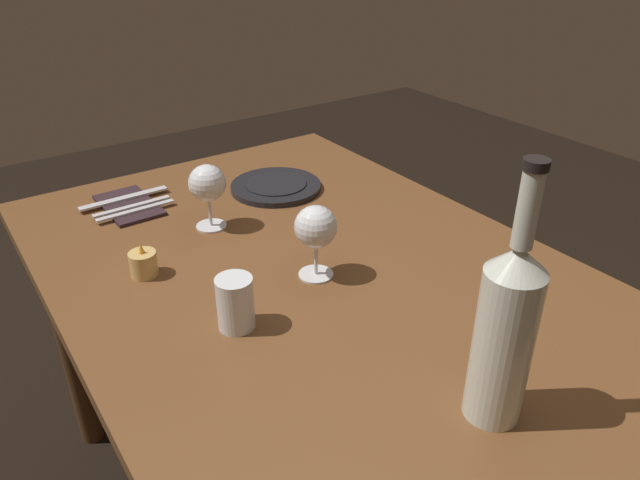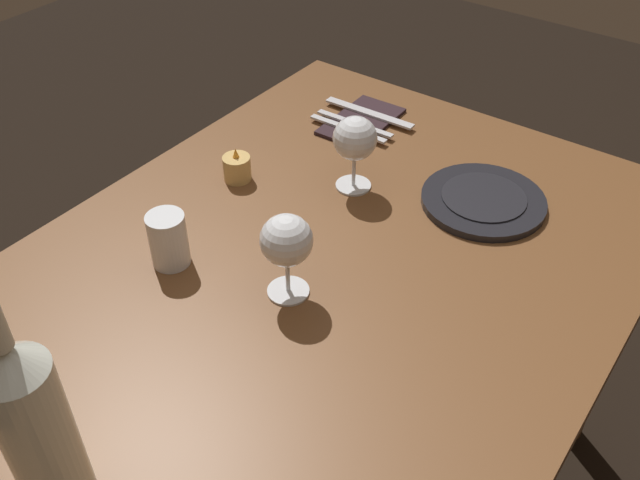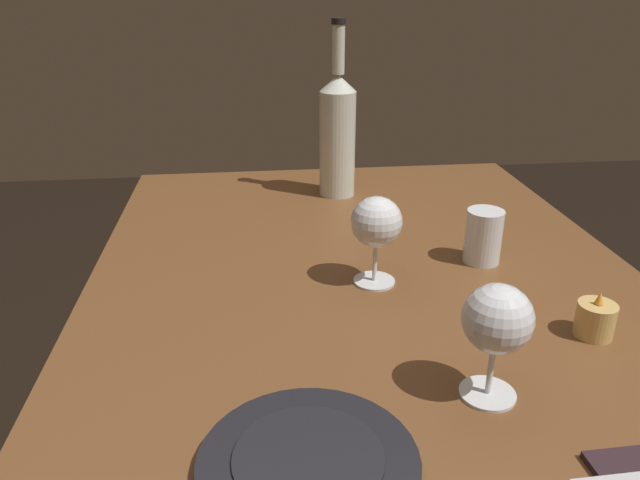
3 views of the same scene
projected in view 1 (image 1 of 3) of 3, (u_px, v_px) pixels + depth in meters
The scene contains 11 objects.
dining_table at pixel (310, 305), 1.20m from camera, with size 1.30×0.90×0.74m.
wine_glass_left at pixel (316, 229), 1.09m from camera, with size 0.08×0.08×0.14m.
wine_glass_right at pixel (207, 185), 1.26m from camera, with size 0.08×0.08×0.14m.
wine_bottle at pixel (505, 331), 0.76m from camera, with size 0.08×0.08×0.37m.
water_tumbler at pixel (236, 305), 0.98m from camera, with size 0.06×0.06×0.09m.
votive_candle at pixel (144, 264), 1.12m from camera, with size 0.05×0.05×0.07m.
dinner_plate at pixel (276, 186), 1.48m from camera, with size 0.22×0.22×0.02m.
folded_napkin at pixel (129, 205), 1.39m from camera, with size 0.19×0.11×0.01m.
fork_inner at pixel (132, 207), 1.37m from camera, with size 0.02×0.18×0.00m.
fork_outer at pixel (136, 211), 1.35m from camera, with size 0.02×0.18×0.00m.
table_knife at pixel (124, 198), 1.41m from camera, with size 0.03×0.21×0.00m.
Camera 1 is at (-0.83, 0.54, 1.35)m, focal length 33.63 mm.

